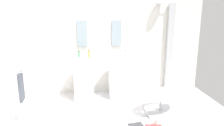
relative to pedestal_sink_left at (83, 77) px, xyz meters
The scene contains 14 objects.
ground_plane 1.37m from the pedestal_sink_left, 72.32° to the right, with size 4.80×3.60×0.04m, color silver.
rear_partition 0.99m from the pedestal_sink_left, 48.85° to the left, with size 4.80×0.10×2.60m, color silver.
pedestal_sink_left is the anchor object (origin of this frame).
pedestal_sink_right 0.77m from the pedestal_sink_left, ahead, with size 0.51×0.51×1.00m.
vanity_mirror_left 0.96m from the pedestal_sink_left, 90.00° to the left, with size 0.22×0.03×0.57m, color #8C9EA8.
vanity_mirror_right 1.23m from the pedestal_sink_left, 25.71° to the left, with size 0.22×0.03×0.57m, color #8C9EA8.
shower_column 2.12m from the pedestal_sink_left, ahead, with size 0.49×0.24×2.05m.
lounge_chair 1.68m from the pedestal_sink_left, 31.52° to the right, with size 1.02×1.02×0.65m.
towel_rack 1.40m from the pedestal_sink_left, 139.35° to the right, with size 0.37×0.22×0.95m.
magazine_charcoal 1.65m from the pedestal_sink_left, 57.02° to the right, with size 0.23×0.20×0.02m, color #38383D.
coffee_mug 1.85m from the pedestal_sink_left, 47.67° to the right, with size 0.09×0.09×0.10m, color white.
soap_bottle_green 0.50m from the pedestal_sink_left, 117.33° to the left, with size 0.05×0.05×0.15m.
soap_bottle_clear 1.02m from the pedestal_sink_left, ahead, with size 0.04×0.04×0.19m.
soap_bottle_amber 0.51m from the pedestal_sink_left, 30.19° to the left, with size 0.04×0.04×0.18m.
Camera 1 is at (-0.35, -3.30, 1.92)m, focal length 34.92 mm.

